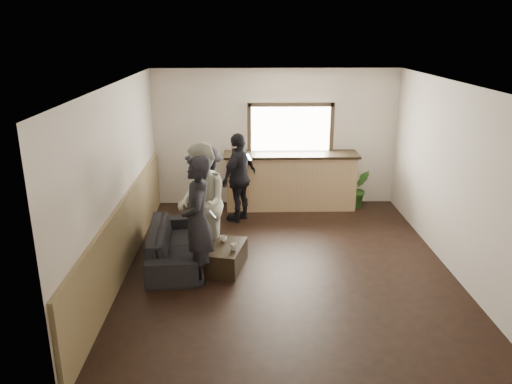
{
  "coord_description": "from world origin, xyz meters",
  "views": [
    {
      "loc": [
        -0.64,
        -7.08,
        3.53
      ],
      "look_at": [
        -0.46,
        0.4,
        1.08
      ],
      "focal_mm": 35.0,
      "sensor_mm": 36.0,
      "label": 1
    }
  ],
  "objects_px": {
    "sofa": "(174,244)",
    "person_c": "(205,194)",
    "potted_plant": "(359,189)",
    "person_b": "(202,203)",
    "bar_counter": "(291,177)",
    "person_d": "(239,177)",
    "cup_b": "(234,247)",
    "coffee_table": "(227,257)",
    "cup_a": "(223,239)",
    "person_a": "(198,221)"
  },
  "relations": [
    {
      "from": "potted_plant",
      "to": "person_b",
      "type": "height_order",
      "value": "person_b"
    },
    {
      "from": "bar_counter",
      "to": "person_b",
      "type": "xyz_separation_m",
      "value": [
        -1.62,
        -2.42,
        0.31
      ]
    },
    {
      "from": "potted_plant",
      "to": "sofa",
      "type": "bearing_deg",
      "value": -144.95
    },
    {
      "from": "sofa",
      "to": "potted_plant",
      "type": "distance_m",
      "value": 4.24
    },
    {
      "from": "sofa",
      "to": "person_c",
      "type": "bearing_deg",
      "value": -34.46
    },
    {
      "from": "sofa",
      "to": "potted_plant",
      "type": "relative_size",
      "value": 2.44
    },
    {
      "from": "sofa",
      "to": "bar_counter",
      "type": "bearing_deg",
      "value": -44.51
    },
    {
      "from": "potted_plant",
      "to": "coffee_table",
      "type": "bearing_deg",
      "value": -133.84
    },
    {
      "from": "cup_b",
      "to": "person_a",
      "type": "distance_m",
      "value": 0.76
    },
    {
      "from": "person_b",
      "to": "person_d",
      "type": "xyz_separation_m",
      "value": [
        0.57,
        1.72,
        -0.09
      ]
    },
    {
      "from": "bar_counter",
      "to": "cup_b",
      "type": "relative_size",
      "value": 24.85
    },
    {
      "from": "cup_a",
      "to": "person_d",
      "type": "height_order",
      "value": "person_d"
    },
    {
      "from": "bar_counter",
      "to": "person_a",
      "type": "distance_m",
      "value": 3.56
    },
    {
      "from": "sofa",
      "to": "coffee_table",
      "type": "bearing_deg",
      "value": -114.48
    },
    {
      "from": "cup_b",
      "to": "potted_plant",
      "type": "xyz_separation_m",
      "value": [
        2.51,
        2.87,
        -0.02
      ]
    },
    {
      "from": "coffee_table",
      "to": "person_c",
      "type": "bearing_deg",
      "value": 109.77
    },
    {
      "from": "person_b",
      "to": "person_d",
      "type": "distance_m",
      "value": 1.81
    },
    {
      "from": "coffee_table",
      "to": "person_d",
      "type": "bearing_deg",
      "value": 85.03
    },
    {
      "from": "cup_a",
      "to": "cup_b",
      "type": "distance_m",
      "value": 0.36
    },
    {
      "from": "cup_b",
      "to": "person_b",
      "type": "relative_size",
      "value": 0.06
    },
    {
      "from": "coffee_table",
      "to": "person_b",
      "type": "relative_size",
      "value": 0.44
    },
    {
      "from": "cup_a",
      "to": "cup_b",
      "type": "xyz_separation_m",
      "value": [
        0.17,
        -0.32,
        0.01
      ]
    },
    {
      "from": "potted_plant",
      "to": "cup_a",
      "type": "bearing_deg",
      "value": -136.45
    },
    {
      "from": "cup_a",
      "to": "person_c",
      "type": "bearing_deg",
      "value": 110.19
    },
    {
      "from": "person_b",
      "to": "person_c",
      "type": "relative_size",
      "value": 1.11
    },
    {
      "from": "person_a",
      "to": "bar_counter",
      "type": "bearing_deg",
      "value": 147.88
    },
    {
      "from": "coffee_table",
      "to": "person_d",
      "type": "xyz_separation_m",
      "value": [
        0.18,
        2.08,
        0.67
      ]
    },
    {
      "from": "person_a",
      "to": "person_b",
      "type": "xyz_separation_m",
      "value": [
        -0.0,
        0.74,
        0.01
      ]
    },
    {
      "from": "coffee_table",
      "to": "potted_plant",
      "type": "distance_m",
      "value": 3.8
    },
    {
      "from": "bar_counter",
      "to": "person_c",
      "type": "distance_m",
      "value": 2.35
    },
    {
      "from": "bar_counter",
      "to": "potted_plant",
      "type": "bearing_deg",
      "value": -1.87
    },
    {
      "from": "cup_a",
      "to": "person_b",
      "type": "xyz_separation_m",
      "value": [
        -0.33,
        0.18,
        0.53
      ]
    },
    {
      "from": "coffee_table",
      "to": "cup_a",
      "type": "xyz_separation_m",
      "value": [
        -0.06,
        0.18,
        0.23
      ]
    },
    {
      "from": "cup_a",
      "to": "person_c",
      "type": "height_order",
      "value": "person_c"
    },
    {
      "from": "person_c",
      "to": "person_d",
      "type": "bearing_deg",
      "value": 142.28
    },
    {
      "from": "person_a",
      "to": "person_c",
      "type": "distance_m",
      "value": 1.47
    },
    {
      "from": "sofa",
      "to": "person_b",
      "type": "relative_size",
      "value": 1.04
    },
    {
      "from": "potted_plant",
      "to": "person_a",
      "type": "distance_m",
      "value": 4.37
    },
    {
      "from": "bar_counter",
      "to": "potted_plant",
      "type": "height_order",
      "value": "bar_counter"
    },
    {
      "from": "cup_b",
      "to": "person_c",
      "type": "height_order",
      "value": "person_c"
    },
    {
      "from": "coffee_table",
      "to": "person_a",
      "type": "height_order",
      "value": "person_a"
    },
    {
      "from": "person_c",
      "to": "bar_counter",
      "type": "bearing_deg",
      "value": 128.62
    },
    {
      "from": "potted_plant",
      "to": "person_b",
      "type": "xyz_separation_m",
      "value": [
        -3.02,
        -2.37,
        0.55
      ]
    },
    {
      "from": "bar_counter",
      "to": "person_a",
      "type": "bearing_deg",
      "value": -117.1
    },
    {
      "from": "coffee_table",
      "to": "potted_plant",
      "type": "relative_size",
      "value": 1.04
    },
    {
      "from": "person_d",
      "to": "person_c",
      "type": "bearing_deg",
      "value": 4.02
    },
    {
      "from": "cup_b",
      "to": "person_c",
      "type": "distance_m",
      "value": 1.39
    },
    {
      "from": "potted_plant",
      "to": "person_c",
      "type": "height_order",
      "value": "person_c"
    },
    {
      "from": "bar_counter",
      "to": "coffee_table",
      "type": "xyz_separation_m",
      "value": [
        -1.22,
        -2.78,
        -0.46
      ]
    },
    {
      "from": "person_b",
      "to": "sofa",
      "type": "bearing_deg",
      "value": -97.61
    }
  ]
}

